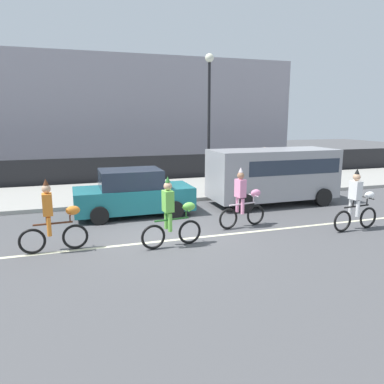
# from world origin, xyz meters

# --- Properties ---
(ground_plane) EXTENTS (80.00, 80.00, 0.00)m
(ground_plane) POSITION_xyz_m (0.00, 0.00, 0.00)
(ground_plane) COLOR #4C4C4F
(road_centre_line) EXTENTS (36.00, 0.14, 0.01)m
(road_centre_line) POSITION_xyz_m (0.00, -0.50, 0.00)
(road_centre_line) COLOR beige
(road_centre_line) RESTS_ON ground
(sidewalk_curb) EXTENTS (60.00, 5.00, 0.15)m
(sidewalk_curb) POSITION_xyz_m (0.00, 6.50, 0.07)
(sidewalk_curb) COLOR #9E9B93
(sidewalk_curb) RESTS_ON ground
(fence_line) EXTENTS (40.00, 0.08, 1.40)m
(fence_line) POSITION_xyz_m (0.00, 9.40, 0.70)
(fence_line) COLOR black
(fence_line) RESTS_ON ground
(building_backdrop) EXTENTS (28.00, 8.00, 7.34)m
(building_backdrop) POSITION_xyz_m (-1.26, 18.00, 3.67)
(building_backdrop) COLOR #99939E
(building_backdrop) RESTS_ON ground
(parade_cyclist_orange) EXTENTS (1.72, 0.50, 1.92)m
(parade_cyclist_orange) POSITION_xyz_m (-3.16, -0.40, 0.84)
(parade_cyclist_orange) COLOR black
(parade_cyclist_orange) RESTS_ON ground
(parade_cyclist_lime) EXTENTS (1.72, 0.50, 1.92)m
(parade_cyclist_lime) POSITION_xyz_m (-0.18, -0.99, 0.84)
(parade_cyclist_lime) COLOR black
(parade_cyclist_lime) RESTS_ON ground
(parade_cyclist_pink) EXTENTS (1.71, 0.53, 1.92)m
(parade_cyclist_pink) POSITION_xyz_m (2.42, 0.08, 0.84)
(parade_cyclist_pink) COLOR black
(parade_cyclist_pink) RESTS_ON ground
(parade_cyclist_zebra) EXTENTS (1.72, 0.50, 1.92)m
(parade_cyclist_zebra) POSITION_xyz_m (5.59, -1.31, 0.84)
(parade_cyclist_zebra) COLOR black
(parade_cyclist_zebra) RESTS_ON ground
(parked_van_grey) EXTENTS (5.00, 2.22, 2.18)m
(parked_van_grey) POSITION_xyz_m (5.05, 2.70, 1.28)
(parked_van_grey) COLOR #99999E
(parked_van_grey) RESTS_ON ground
(parked_car_teal) EXTENTS (4.10, 1.92, 1.64)m
(parked_car_teal) POSITION_xyz_m (-0.62, 2.64, 0.78)
(parked_car_teal) COLOR #1E727A
(parked_car_teal) RESTS_ON ground
(street_lamp_post) EXTENTS (0.36, 0.36, 5.86)m
(street_lamp_post) POSITION_xyz_m (3.08, 4.89, 3.99)
(street_lamp_post) COLOR black
(street_lamp_post) RESTS_ON sidewalk_curb
(pedestrian_onlooker) EXTENTS (0.32, 0.20, 1.62)m
(pedestrian_onlooker) POSITION_xyz_m (7.84, 8.54, 1.01)
(pedestrian_onlooker) COLOR #33333D
(pedestrian_onlooker) RESTS_ON sidewalk_curb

